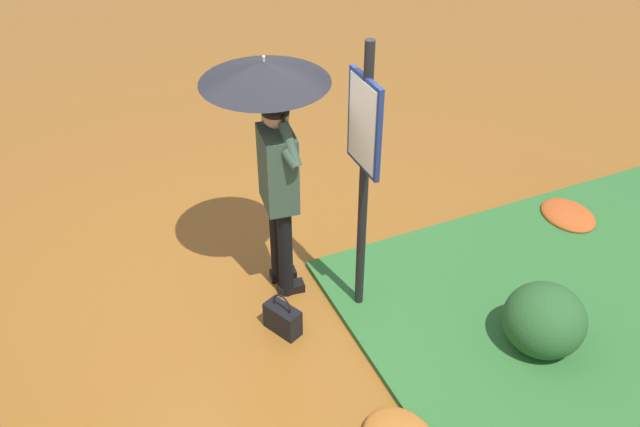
# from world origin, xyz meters

# --- Properties ---
(ground_plane) EXTENTS (18.00, 18.00, 0.00)m
(ground_plane) POSITION_xyz_m (0.00, 0.00, 0.00)
(ground_plane) COLOR brown
(person_with_umbrella) EXTENTS (0.96, 0.96, 2.04)m
(person_with_umbrella) POSITION_xyz_m (0.16, -0.16, 1.55)
(person_with_umbrella) COLOR black
(person_with_umbrella) RESTS_ON ground_plane
(info_sign_post) EXTENTS (0.44, 0.07, 2.30)m
(info_sign_post) POSITION_xyz_m (-0.40, -0.65, 1.44)
(info_sign_post) COLOR black
(info_sign_post) RESTS_ON ground_plane
(handbag) EXTENTS (0.33, 0.25, 0.37)m
(handbag) POSITION_xyz_m (-0.42, 0.02, 0.13)
(handbag) COLOR black
(handbag) RESTS_ON ground_plane
(shrub_cluster) EXTENTS (0.68, 0.62, 0.56)m
(shrub_cluster) POSITION_xyz_m (-1.34, -1.74, 0.26)
(shrub_cluster) COLOR #285628
(shrub_cluster) RESTS_ON ground_plane
(leaf_pile_by_bench) EXTENTS (0.58, 0.46, 0.13)m
(leaf_pile_by_bench) POSITION_xyz_m (-0.17, -3.03, 0.06)
(leaf_pile_by_bench) COLOR #B74C1E
(leaf_pile_by_bench) RESTS_ON ground_plane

